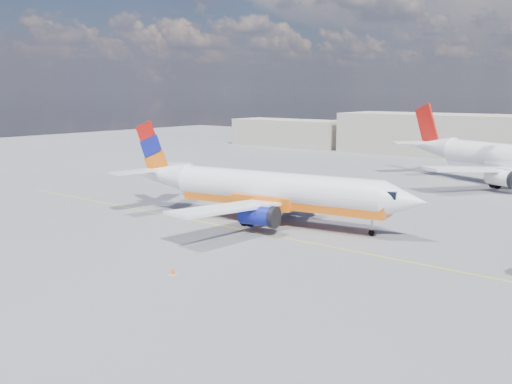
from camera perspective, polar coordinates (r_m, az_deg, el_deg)
The scene contains 5 objects.
ground at distance 48.59m, azimuth -2.74°, elevation -4.62°, with size 240.00×240.00×0.00m, color #5E5E63.
taxi_line at distance 50.81m, azimuth -0.50°, elevation -3.95°, with size 70.00×0.15×0.01m, color yellow.
terminal_annex at distance 131.85m, azimuth 3.30°, elevation 5.93°, with size 26.00×10.00×6.00m, color #BDB4A3.
main_jet at distance 53.61m, azimuth 1.14°, elevation 0.19°, with size 31.06×24.19×9.38m.
traffic_cone at distance 39.36m, azimuth -8.33°, elevation -7.84°, with size 0.38×0.38×0.53m.
Camera 1 is at (31.16, -35.23, 12.22)m, focal length 40.00 mm.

